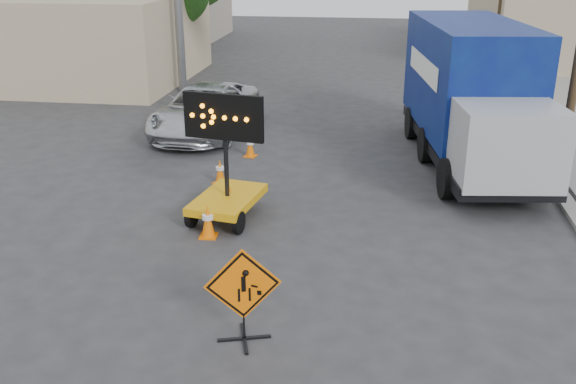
% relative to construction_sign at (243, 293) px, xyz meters
% --- Properties ---
extents(ground, '(100.00, 100.00, 0.00)m').
position_rel_construction_sign_xyz_m(ground, '(-0.30, 0.80, -0.89)').
color(ground, '#2D2D30').
rests_on(ground, ground).
extents(curb_right, '(0.40, 60.00, 0.12)m').
position_rel_construction_sign_xyz_m(curb_right, '(6.90, 15.80, -0.83)').
color(curb_right, gray).
rests_on(curb_right, ground).
extents(sidewalk_right, '(4.00, 60.00, 0.15)m').
position_rel_construction_sign_xyz_m(sidewalk_right, '(9.20, 15.80, -0.82)').
color(sidewalk_right, gray).
rests_on(sidewalk_right, ground).
extents(storefront_left_near, '(14.00, 10.00, 4.00)m').
position_rel_construction_sign_xyz_m(storefront_left_near, '(-14.30, 20.80, 1.11)').
color(storefront_left_near, tan).
rests_on(storefront_left_near, ground).
extents(storefront_left_far, '(12.00, 10.00, 4.40)m').
position_rel_construction_sign_xyz_m(storefront_left_far, '(-15.30, 34.80, 1.31)').
color(storefront_left_far, gray).
rests_on(storefront_left_far, ground).
extents(building_right_far, '(10.00, 14.00, 4.60)m').
position_rel_construction_sign_xyz_m(building_right_far, '(12.70, 30.80, 1.41)').
color(building_right_far, tan).
rests_on(building_right_far, ground).
extents(construction_sign, '(1.23, 0.88, 1.69)m').
position_rel_construction_sign_xyz_m(construction_sign, '(0.00, 0.00, 0.00)').
color(construction_sign, black).
rests_on(construction_sign, ground).
extents(arrow_board, '(1.93, 2.34, 3.07)m').
position_rel_construction_sign_xyz_m(arrow_board, '(-1.45, 4.99, -0.21)').
color(arrow_board, orange).
rests_on(arrow_board, ground).
extents(pickup_truck, '(3.00, 6.03, 1.64)m').
position_rel_construction_sign_xyz_m(pickup_truck, '(-3.96, 12.28, -0.07)').
color(pickup_truck, silver).
rests_on(pickup_truck, ground).
extents(box_truck, '(3.64, 8.92, 4.11)m').
position_rel_construction_sign_xyz_m(box_truck, '(4.74, 10.18, 0.97)').
color(box_truck, black).
rests_on(box_truck, ground).
extents(cone_a, '(0.42, 0.42, 0.77)m').
position_rel_construction_sign_xyz_m(cone_a, '(-1.65, 3.87, -0.51)').
color(cone_a, orange).
rests_on(cone_a, ground).
extents(cone_b, '(0.39, 0.39, 0.72)m').
position_rel_construction_sign_xyz_m(cone_b, '(-1.45, 5.24, -0.53)').
color(cone_b, orange).
rests_on(cone_b, ground).
extents(cone_c, '(0.44, 0.44, 0.68)m').
position_rel_construction_sign_xyz_m(cone_c, '(-2.22, 7.33, -0.55)').
color(cone_c, orange).
rests_on(cone_c, ground).
extents(cone_d, '(0.42, 0.42, 0.70)m').
position_rel_construction_sign_xyz_m(cone_d, '(-1.87, 9.79, -0.54)').
color(cone_d, orange).
rests_on(cone_d, ground).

